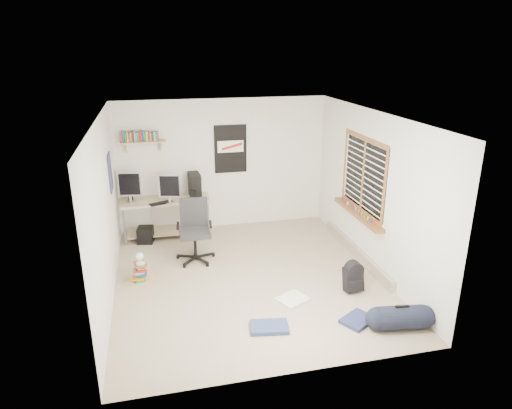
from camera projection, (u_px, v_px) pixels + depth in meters
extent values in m
cube|color=gray|center=(248.00, 278.00, 7.10)|extent=(4.00, 4.50, 0.01)
cube|color=white|center=(247.00, 116.00, 6.26)|extent=(4.00, 4.50, 0.01)
cube|color=silver|center=(223.00, 164.00, 8.75)|extent=(4.00, 0.01, 2.50)
cube|color=silver|center=(105.00, 213.00, 6.25)|extent=(0.01, 4.50, 2.50)
cube|color=silver|center=(373.00, 192.00, 7.11)|extent=(0.01, 4.50, 2.50)
cube|color=tan|center=(166.00, 217.00, 8.56)|extent=(1.67, 0.83, 0.74)
cube|color=#A4A5A9|center=(130.00, 190.00, 8.17)|extent=(0.42, 0.17, 0.45)
cube|color=#9B9A9F|center=(169.00, 192.00, 8.11)|extent=(0.39, 0.19, 0.42)
cube|color=black|center=(195.00, 185.00, 8.49)|extent=(0.22, 0.42, 0.44)
cube|color=black|center=(161.00, 203.00, 8.15)|extent=(0.44, 0.30, 0.02)
cube|color=black|center=(131.00, 196.00, 8.28)|extent=(0.09, 0.09, 0.18)
cube|color=black|center=(193.00, 195.00, 8.33)|extent=(0.12, 0.12, 0.18)
cube|color=#27272A|center=(195.00, 233.00, 7.51)|extent=(0.74, 0.74, 1.04)
cube|color=tan|center=(143.00, 142.00, 8.16)|extent=(0.80, 0.22, 0.24)
cube|color=black|center=(231.00, 149.00, 8.66)|extent=(0.62, 0.03, 0.92)
cube|color=navy|center=(110.00, 172.00, 7.27)|extent=(0.02, 0.42, 0.60)
cube|color=brown|center=(362.00, 175.00, 7.31)|extent=(0.10, 1.50, 1.26)
cube|color=#B7B2A8|center=(356.00, 252.00, 7.76)|extent=(0.08, 2.50, 0.18)
cube|color=black|center=(353.00, 279.00, 6.65)|extent=(0.28, 0.23, 0.36)
cylinder|color=black|center=(400.00, 319.00, 5.79)|extent=(0.35, 0.35, 0.61)
cube|color=silver|center=(292.00, 299.00, 6.46)|extent=(0.51, 0.48, 0.04)
cube|color=navy|center=(269.00, 327.00, 5.81)|extent=(0.53, 0.38, 0.05)
cube|color=#23274F|center=(358.00, 320.00, 5.96)|extent=(0.52, 0.49, 0.05)
cube|color=brown|center=(140.00, 271.00, 6.97)|extent=(0.49, 0.45, 0.28)
cube|color=white|center=(140.00, 258.00, 6.88)|extent=(0.18, 0.24, 0.21)
cube|color=black|center=(146.00, 235.00, 8.32)|extent=(0.32, 0.32, 0.31)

